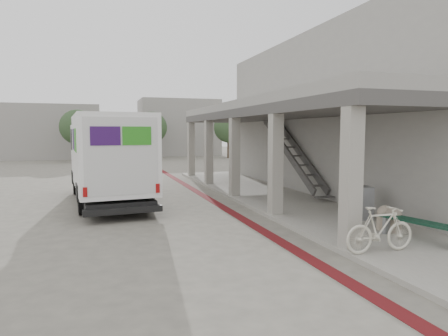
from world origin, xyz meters
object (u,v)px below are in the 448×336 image
object	(u,v)px
bench	(420,227)
bicycle_cream	(380,229)
utility_cabinet	(363,203)
fedex_truck	(108,157)

from	to	relation	value
bench	bicycle_cream	distance (m)	1.68
bench	utility_cabinet	bearing A→B (deg)	70.98
fedex_truck	bench	xyz separation A→B (m)	(7.03, -8.50, -1.32)
utility_cabinet	bicycle_cream	xyz separation A→B (m)	(-1.80, -3.01, 0.02)
bicycle_cream	fedex_truck	bearing A→B (deg)	31.75
bench	bicycle_cream	bearing A→B (deg)	-176.50
bench	utility_cabinet	world-z (taller)	utility_cabinet
fedex_truck	bicycle_cream	bearing A→B (deg)	-63.65
fedex_truck	utility_cabinet	bearing A→B (deg)	-44.44
bench	fedex_truck	bearing A→B (deg)	115.39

